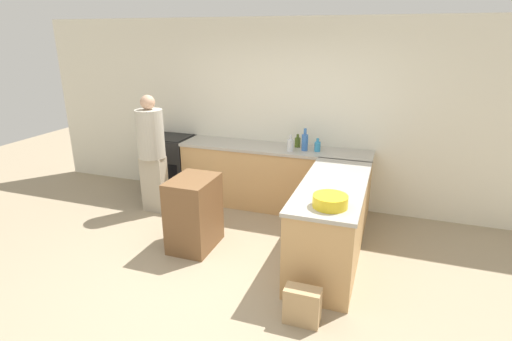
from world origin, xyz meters
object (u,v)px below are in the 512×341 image
(olive_oil_bottle, at_px, (298,142))
(paper_bag, at_px, (302,306))
(mixing_bowl, at_px, (330,201))
(person_by_range, at_px, (152,151))
(vinegar_bottle_clear, at_px, (290,145))
(range_oven, at_px, (170,165))
(dish_soap_bottle, at_px, (317,146))
(water_bottle_blue, at_px, (305,142))
(island_table, at_px, (194,213))

(olive_oil_bottle, height_order, paper_bag, olive_oil_bottle)
(mixing_bowl, bearing_deg, person_by_range, 156.74)
(mixing_bowl, bearing_deg, vinegar_bottle_clear, 116.02)
(vinegar_bottle_clear, height_order, person_by_range, person_by_range)
(vinegar_bottle_clear, distance_m, person_by_range, 1.95)
(vinegar_bottle_clear, bearing_deg, range_oven, 176.06)
(olive_oil_bottle, xyz_separation_m, person_by_range, (-1.91, -0.79, -0.09))
(range_oven, xyz_separation_m, dish_soap_bottle, (2.37, -0.02, 0.53))
(water_bottle_blue, distance_m, vinegar_bottle_clear, 0.21)
(mixing_bowl, xyz_separation_m, vinegar_bottle_clear, (-0.83, 1.70, 0.03))
(island_table, bearing_deg, water_bottle_blue, 54.73)
(water_bottle_blue, height_order, paper_bag, water_bottle_blue)
(olive_oil_bottle, bearing_deg, range_oven, -176.92)
(range_oven, distance_m, water_bottle_blue, 2.27)
(island_table, xyz_separation_m, paper_bag, (1.54, -0.91, -0.27))
(water_bottle_blue, bearing_deg, paper_bag, -77.03)
(water_bottle_blue, xyz_separation_m, person_by_range, (-2.05, -0.65, -0.15))
(range_oven, distance_m, island_table, 1.87)
(water_bottle_blue, bearing_deg, dish_soap_bottle, 3.62)
(water_bottle_blue, bearing_deg, range_oven, 179.24)
(dish_soap_bottle, bearing_deg, range_oven, 179.56)
(water_bottle_blue, distance_m, paper_bag, 2.55)
(person_by_range, bearing_deg, olive_oil_bottle, 22.44)
(water_bottle_blue, bearing_deg, vinegar_bottle_clear, -148.64)
(range_oven, relative_size, vinegar_bottle_clear, 4.08)
(water_bottle_blue, bearing_deg, mixing_bowl, -70.21)
(person_by_range, bearing_deg, dish_soap_bottle, 16.56)
(range_oven, bearing_deg, person_by_range, -78.22)
(island_table, xyz_separation_m, dish_soap_bottle, (1.18, 1.43, 0.56))
(dish_soap_bottle, bearing_deg, paper_bag, -81.28)
(range_oven, height_order, dish_soap_bottle, dish_soap_bottle)
(person_by_range, bearing_deg, vinegar_bottle_clear, 16.15)
(range_oven, xyz_separation_m, vinegar_bottle_clear, (2.01, -0.14, 0.55))
(mixing_bowl, relative_size, olive_oil_bottle, 1.79)
(person_by_range, bearing_deg, water_bottle_blue, 17.62)
(paper_bag, bearing_deg, water_bottle_blue, 102.97)
(range_oven, xyz_separation_m, olive_oil_bottle, (2.06, 0.11, 0.53))
(olive_oil_bottle, relative_size, water_bottle_blue, 0.59)
(olive_oil_bottle, distance_m, vinegar_bottle_clear, 0.25)
(mixing_bowl, bearing_deg, water_bottle_blue, 109.79)
(range_oven, xyz_separation_m, paper_bag, (2.73, -2.36, -0.30))
(vinegar_bottle_clear, distance_m, paper_bag, 2.49)
(range_oven, distance_m, olive_oil_bottle, 2.13)
(olive_oil_bottle, distance_m, person_by_range, 2.07)
(mixing_bowl, distance_m, olive_oil_bottle, 2.10)
(dish_soap_bottle, distance_m, olive_oil_bottle, 0.34)
(dish_soap_bottle, relative_size, water_bottle_blue, 0.59)
(vinegar_bottle_clear, bearing_deg, dish_soap_bottle, 18.66)
(paper_bag, bearing_deg, island_table, 149.32)
(dish_soap_bottle, bearing_deg, water_bottle_blue, -176.38)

